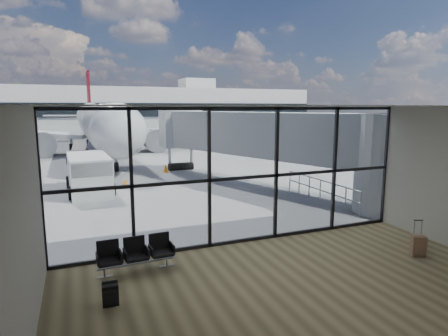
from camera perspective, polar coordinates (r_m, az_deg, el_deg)
ground at (r=51.37m, az=-15.98°, el=3.90°), size 220.00×220.00×0.00m
lounge_shell at (r=8.14m, az=17.34°, el=-4.16°), size 12.02×8.01×4.51m
glass_curtain_wall at (r=12.24m, az=3.04°, el=-1.27°), size 12.10×0.12×4.50m
jet_bridge at (r=20.63m, az=7.24°, el=4.40°), size 8.00×16.50×4.33m
apron_railing at (r=18.31m, az=14.44°, el=-2.89°), size 0.06×5.46×1.11m
far_terminal at (r=73.03m, az=-18.37°, el=8.58°), size 80.00×12.20×11.00m
tree_5 at (r=83.54m, az=-28.90°, el=9.08°), size 6.27×6.27×9.03m
seating_row at (r=10.88m, az=-13.35°, el=-12.39°), size 2.08×0.66×0.92m
backpack at (r=9.35m, az=-16.92°, el=-17.97°), size 0.37×0.34×0.54m
suitcase at (r=12.98m, az=27.50°, el=-10.46°), size 0.47×0.41×1.11m
airliner at (r=41.03m, az=-18.54°, el=6.56°), size 31.80×36.78×9.48m
service_van at (r=21.01m, az=-19.87°, el=-0.80°), size 2.39×4.62×1.97m
belt_loader at (r=33.00m, az=-21.33°, el=1.81°), size 1.84×3.82×1.69m
traffic_cone_b at (r=21.75m, az=-14.83°, el=-2.26°), size 0.37×0.37×0.53m
traffic_cone_c at (r=26.37m, az=-8.87°, el=-0.01°), size 0.42×0.42×0.60m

